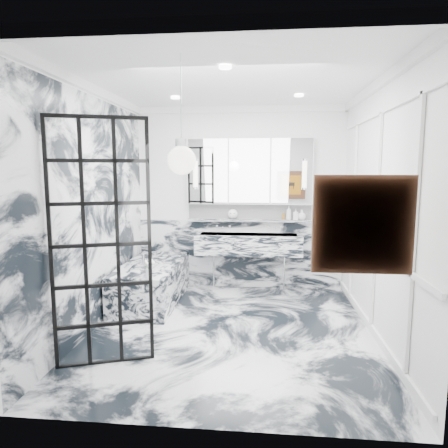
# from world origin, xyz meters

# --- Properties ---
(floor) EXTENTS (3.60, 3.60, 0.00)m
(floor) POSITION_xyz_m (0.00, 0.00, 0.00)
(floor) COLOR silver
(floor) RESTS_ON ground
(ceiling) EXTENTS (3.60, 3.60, 0.00)m
(ceiling) POSITION_xyz_m (0.00, 0.00, 2.80)
(ceiling) COLOR white
(ceiling) RESTS_ON wall_back
(wall_back) EXTENTS (3.60, 0.00, 3.60)m
(wall_back) POSITION_xyz_m (0.00, 1.80, 1.40)
(wall_back) COLOR white
(wall_back) RESTS_ON floor
(wall_front) EXTENTS (3.60, 0.00, 3.60)m
(wall_front) POSITION_xyz_m (0.00, -1.80, 1.40)
(wall_front) COLOR white
(wall_front) RESTS_ON floor
(wall_left) EXTENTS (0.00, 3.60, 3.60)m
(wall_left) POSITION_xyz_m (-1.60, 0.00, 1.40)
(wall_left) COLOR white
(wall_left) RESTS_ON floor
(wall_right) EXTENTS (0.00, 3.60, 3.60)m
(wall_right) POSITION_xyz_m (1.60, 0.00, 1.40)
(wall_right) COLOR white
(wall_right) RESTS_ON floor
(marble_clad_back) EXTENTS (3.18, 0.05, 1.05)m
(marble_clad_back) POSITION_xyz_m (0.00, 1.78, 0.53)
(marble_clad_back) COLOR silver
(marble_clad_back) RESTS_ON floor
(marble_clad_left) EXTENTS (0.02, 3.56, 2.68)m
(marble_clad_left) POSITION_xyz_m (-1.59, 0.00, 1.34)
(marble_clad_left) COLOR silver
(marble_clad_left) RESTS_ON floor
(panel_molding) EXTENTS (0.03, 3.40, 2.30)m
(panel_molding) POSITION_xyz_m (1.58, 0.00, 1.30)
(panel_molding) COLOR white
(panel_molding) RESTS_ON floor
(soap_bottle_a) EXTENTS (0.10, 0.10, 0.21)m
(soap_bottle_a) POSITION_xyz_m (0.76, 1.71, 1.20)
(soap_bottle_a) COLOR #8C5919
(soap_bottle_a) RESTS_ON ledge
(soap_bottle_b) EXTENTS (0.08, 0.08, 0.17)m
(soap_bottle_b) POSITION_xyz_m (0.86, 1.71, 1.17)
(soap_bottle_b) COLOR #4C4C51
(soap_bottle_b) RESTS_ON ledge
(soap_bottle_c) EXTENTS (0.15, 0.15, 0.15)m
(soap_bottle_c) POSITION_xyz_m (0.95, 1.71, 1.17)
(soap_bottle_c) COLOR silver
(soap_bottle_c) RESTS_ON ledge
(face_pot) EXTENTS (0.15, 0.15, 0.15)m
(face_pot) POSITION_xyz_m (-0.10, 1.71, 1.17)
(face_pot) COLOR white
(face_pot) RESTS_ON ledge
(amber_bottle) EXTENTS (0.04, 0.04, 0.10)m
(amber_bottle) POSITION_xyz_m (0.68, 1.71, 1.14)
(amber_bottle) COLOR #8C5919
(amber_bottle) RESTS_ON ledge
(flower_vase) EXTENTS (0.08, 0.08, 0.12)m
(flower_vase) POSITION_xyz_m (-0.98, 0.10, 0.61)
(flower_vase) COLOR silver
(flower_vase) RESTS_ON bathtub
(crittall_door) EXTENTS (0.84, 0.33, 2.31)m
(crittall_door) POSITION_xyz_m (-1.12, -0.91, 1.16)
(crittall_door) COLOR black
(crittall_door) RESTS_ON floor
(artwork) EXTENTS (0.55, 0.05, 0.55)m
(artwork) POSITION_xyz_m (1.01, -1.76, 1.49)
(artwork) COLOR #C38414
(artwork) RESTS_ON wall_front
(pendant_light) EXTENTS (0.23, 0.23, 0.23)m
(pendant_light) POSITION_xyz_m (-0.29, -1.20, 1.92)
(pendant_light) COLOR white
(pendant_light) RESTS_ON ceiling
(trough_sink) EXTENTS (1.60, 0.45, 0.30)m
(trough_sink) POSITION_xyz_m (0.15, 1.55, 0.73)
(trough_sink) COLOR silver
(trough_sink) RESTS_ON wall_back
(ledge) EXTENTS (1.90, 0.14, 0.04)m
(ledge) POSITION_xyz_m (0.15, 1.72, 1.07)
(ledge) COLOR silver
(ledge) RESTS_ON wall_back
(subway_tile) EXTENTS (1.90, 0.03, 0.23)m
(subway_tile) POSITION_xyz_m (0.15, 1.78, 1.21)
(subway_tile) COLOR white
(subway_tile) RESTS_ON wall_back
(mirror_cabinet) EXTENTS (1.90, 0.16, 1.00)m
(mirror_cabinet) POSITION_xyz_m (0.15, 1.73, 1.82)
(mirror_cabinet) COLOR white
(mirror_cabinet) RESTS_ON wall_back
(sconce_left) EXTENTS (0.07, 0.07, 0.40)m
(sconce_left) POSITION_xyz_m (-0.67, 1.63, 1.78)
(sconce_left) COLOR white
(sconce_left) RESTS_ON mirror_cabinet
(sconce_right) EXTENTS (0.07, 0.07, 0.40)m
(sconce_right) POSITION_xyz_m (0.97, 1.63, 1.78)
(sconce_right) COLOR white
(sconce_right) RESTS_ON mirror_cabinet
(bathtub) EXTENTS (0.75, 1.65, 0.55)m
(bathtub) POSITION_xyz_m (-1.18, 0.90, 0.28)
(bathtub) COLOR silver
(bathtub) RESTS_ON floor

